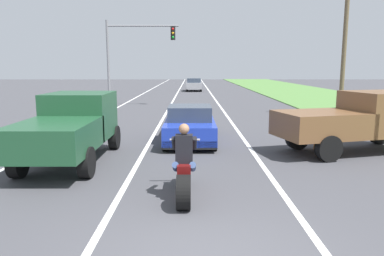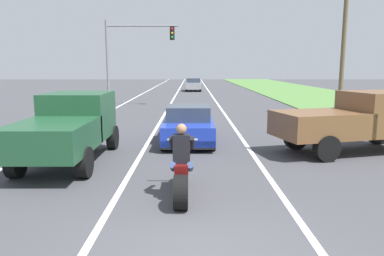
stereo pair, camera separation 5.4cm
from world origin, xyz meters
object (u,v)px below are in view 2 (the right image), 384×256
object	(u,v)px
sports_car_blue	(189,125)
traffic_light_mast_near	(131,49)
pickup_truck_left_lane_dark_green	(71,125)
motorcycle_with_rider	(183,172)
distant_car_far_ahead	(194,84)
construction_barrel_nearest	(322,135)
pickup_truck_right_shoulder_brown	(356,119)

from	to	relation	value
sports_car_blue	traffic_light_mast_near	world-z (taller)	traffic_light_mast_near
pickup_truck_left_lane_dark_green	traffic_light_mast_near	bearing A→B (deg)	92.87
motorcycle_with_rider	distant_car_far_ahead	bearing A→B (deg)	89.38
motorcycle_with_rider	construction_barrel_nearest	world-z (taller)	motorcycle_with_rider
pickup_truck_left_lane_dark_green	traffic_light_mast_near	size ratio (longest dim) A/B	0.80
pickup_truck_left_lane_dark_green	sports_car_blue	bearing A→B (deg)	40.96
construction_barrel_nearest	traffic_light_mast_near	bearing A→B (deg)	121.94
pickup_truck_left_lane_dark_green	pickup_truck_right_shoulder_brown	distance (m)	9.01
construction_barrel_nearest	distant_car_far_ahead	world-z (taller)	distant_car_far_ahead
traffic_light_mast_near	pickup_truck_right_shoulder_brown	bearing A→B (deg)	-55.95
pickup_truck_left_lane_dark_green	distant_car_far_ahead	distance (m)	32.84
motorcycle_with_rider	sports_car_blue	size ratio (longest dim) A/B	0.51
traffic_light_mast_near	distant_car_far_ahead	distance (m)	17.89
sports_car_blue	pickup_truck_right_shoulder_brown	distance (m)	5.76
construction_barrel_nearest	distant_car_far_ahead	bearing A→B (deg)	97.72
pickup_truck_right_shoulder_brown	distant_car_far_ahead	bearing A→B (deg)	99.35
pickup_truck_left_lane_dark_green	construction_barrel_nearest	xyz separation A→B (m)	(7.97, 1.58, -0.60)
sports_car_blue	pickup_truck_left_lane_dark_green	bearing A→B (deg)	-139.04
traffic_light_mast_near	pickup_truck_left_lane_dark_green	bearing A→B (deg)	-87.13
pickup_truck_right_shoulder_brown	construction_barrel_nearest	size ratio (longest dim) A/B	5.14
traffic_light_mast_near	distant_car_far_ahead	xyz separation A→B (m)	(4.54, 17.00, -3.26)
motorcycle_with_rider	pickup_truck_left_lane_dark_green	size ratio (longest dim) A/B	0.46
sports_car_blue	traffic_light_mast_near	bearing A→B (deg)	108.56
pickup_truck_left_lane_dark_green	traffic_light_mast_near	xyz separation A→B (m)	(-0.78, 15.62, 2.92)
pickup_truck_left_lane_dark_green	construction_barrel_nearest	size ratio (longest dim) A/B	4.80
construction_barrel_nearest	sports_car_blue	bearing A→B (deg)	162.59
sports_car_blue	distant_car_far_ahead	xyz separation A→B (m)	(0.30, 29.62, 0.14)
sports_car_blue	pickup_truck_left_lane_dark_green	world-z (taller)	pickup_truck_left_lane_dark_green
motorcycle_with_rider	traffic_light_mast_near	size ratio (longest dim) A/B	0.37
sports_car_blue	traffic_light_mast_near	xyz separation A→B (m)	(-4.24, 12.62, 3.40)
sports_car_blue	traffic_light_mast_near	size ratio (longest dim) A/B	0.72
construction_barrel_nearest	pickup_truck_left_lane_dark_green	bearing A→B (deg)	-168.75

